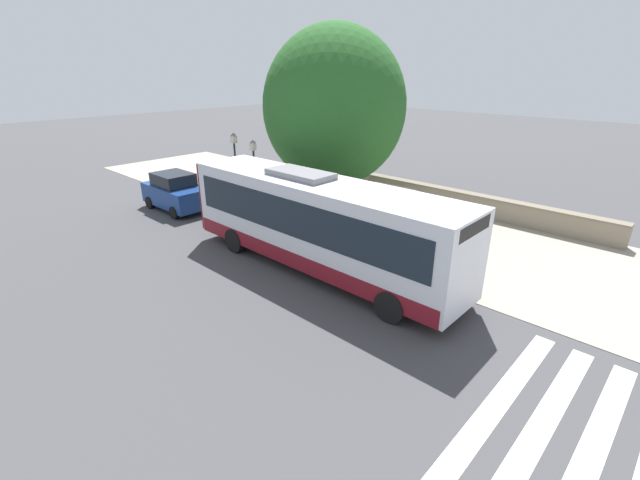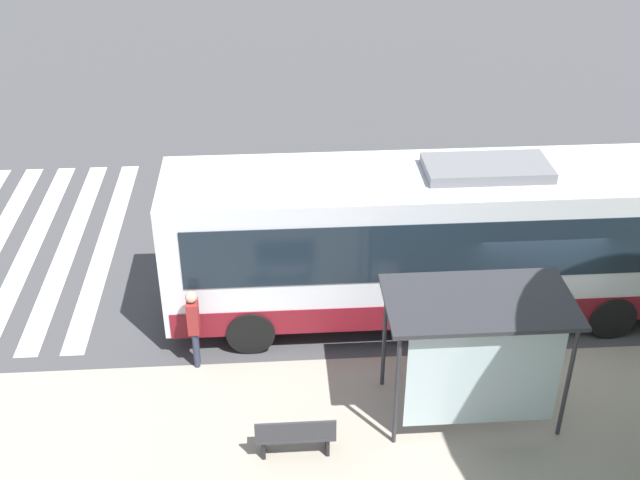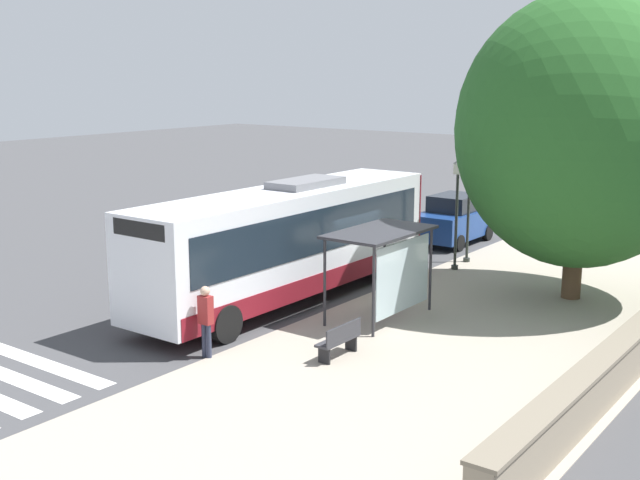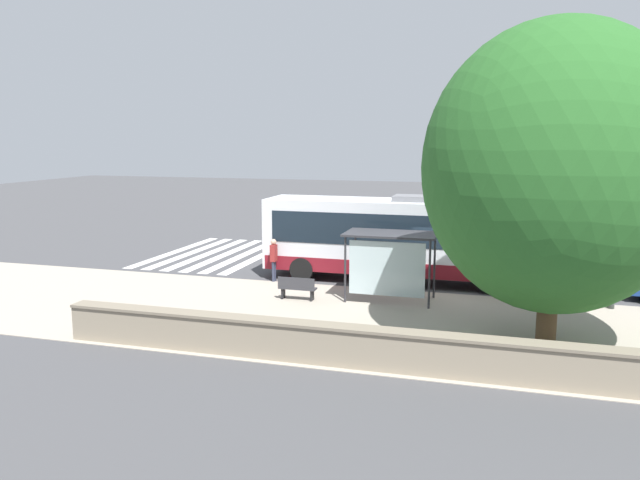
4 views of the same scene
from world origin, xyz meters
The scene contains 11 objects.
ground_plane centered at (0.00, 0.00, 0.00)m, with size 120.00×120.00×0.00m, color #424244.
sidewalk_plaza centered at (-4.50, 0.00, 0.01)m, with size 9.00×44.00×0.02m.
stone_wall centered at (-8.55, 0.00, 0.55)m, with size 0.60×20.00×1.09m.
bus centered at (1.59, 1.82, 1.87)m, with size 2.60×11.54×3.61m.
bus_shelter centered at (-1.77, 1.78, 2.12)m, with size 1.87×3.33×2.52m.
pedestrian centered at (0.04, 6.97, 1.07)m, with size 0.34×0.24×1.80m.
bench centered at (-2.57, 5.07, 0.47)m, with size 0.40×1.41×0.88m.
street_lamp_near centered at (-0.53, -5.87, 2.43)m, with size 0.28×0.28×4.09m.
street_lamp_far centered at (-0.70, -4.60, 2.31)m, with size 0.28×0.28×3.86m.
shade_tree centered at (-5.24, -3.44, 5.11)m, with size 7.40×7.40×9.19m.
parked_car_behind_bus centered at (1.43, -8.65, 0.95)m, with size 2.01×3.95×1.95m.
Camera 1 is at (12.17, 11.85, 7.06)m, focal length 24.00 mm.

